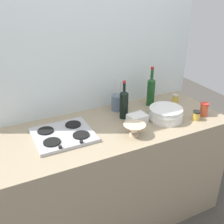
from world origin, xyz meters
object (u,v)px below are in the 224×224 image
Objects in this scene: plate_stack at (166,114)px; mixing_bowl at (134,129)px; stovetop_hob at (63,135)px; wine_bottle_mid_left at (124,104)px; wine_bottle_leftmost at (151,91)px; butter_dish at (137,119)px; condiment_jar_rear at (175,98)px; condiment_jar_front at (204,109)px; condiment_jar_spare at (196,115)px; utensil_crock at (117,102)px.

plate_stack is 1.67× the size of mixing_bowl.
wine_bottle_mid_left reaches higher than stovetop_hob.
wine_bottle_leftmost is 2.43× the size of butter_dish.
mixing_bowl is 2.06× the size of condiment_jar_rear.
condiment_jar_front is 1.44× the size of condiment_jar_spare.
wine_bottle_leftmost is 0.46m from condiment_jar_front.
condiment_jar_spare is (0.44, -0.16, 0.00)m from butter_dish.
stovetop_hob is at bearing -158.51° from utensil_crock.
wine_bottle_mid_left is at bearing -161.17° from wine_bottle_leftmost.
plate_stack reaches higher than condiment_jar_rear.
condiment_jar_rear is at bearing 27.94° from mixing_bowl.
stovetop_hob is 2.58× the size of mixing_bowl.
utensil_crock reaches higher than plate_stack.
condiment_jar_rear is at bearing 6.23° from stovetop_hob.
plate_stack is 0.42m from utensil_crock.
condiment_jar_rear is (0.50, 0.18, 0.00)m from butter_dish.
mixing_bowl is (-0.39, -0.38, -0.08)m from wine_bottle_leftmost.
butter_dish is 1.30× the size of condiment_jar_front.
wine_bottle_mid_left is 2.88× the size of condiment_jar_front.
plate_stack reaches higher than mixing_bowl.
condiment_jar_rear is (0.23, -0.06, -0.09)m from wine_bottle_leftmost.
utensil_crock is 0.64m from condiment_jar_spare.
butter_dish is 1.81× the size of condiment_jar_rear.
condiment_jar_front is 0.11m from condiment_jar_spare.
stovetop_hob is 1.08m from condiment_jar_rear.
wine_bottle_leftmost reaches higher than condiment_jar_front.
condiment_jar_front is (0.27, -0.36, -0.08)m from wine_bottle_leftmost.
wine_bottle_mid_left is 0.29m from mixing_bowl.
wine_bottle_leftmost reaches higher than plate_stack.
utensil_crock is at bearing 145.44° from condiment_jar_front.
stovetop_hob is 3.82× the size of condiment_jar_front.
plate_stack is at bearing 152.68° from condiment_jar_spare.
utensil_crock is (-0.31, 0.04, -0.06)m from wine_bottle_leftmost.
condiment_jar_front is (0.58, -0.40, -0.01)m from utensil_crock.
condiment_jar_spare is at bearing -20.33° from butter_dish.
plate_stack is 0.36m from mixing_bowl.
wine_bottle_mid_left is 4.00× the size of condiment_jar_rear.
condiment_jar_front is at bearing 17.21° from condiment_jar_spare.
condiment_jar_front reaches higher than butter_dish.
wine_bottle_leftmost reaches higher than stovetop_hob.
wine_bottle_leftmost is 1.25× the size of utensil_crock.
utensil_crock is at bearing 137.55° from condiment_jar_spare.
butter_dish is at bearing 166.79° from plate_stack.
wine_bottle_mid_left reaches higher than condiment_jar_spare.
wine_bottle_leftmost is at bearing 112.82° from condiment_jar_spare.
condiment_jar_front is at bearing -9.57° from stovetop_hob.
stovetop_hob is at bearing 174.13° from butter_dish.
condiment_jar_rear is at bearing 5.47° from wine_bottle_mid_left.
wine_bottle_leftmost is 0.55m from mixing_bowl.
condiment_jar_front is at bearing -34.56° from utensil_crock.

